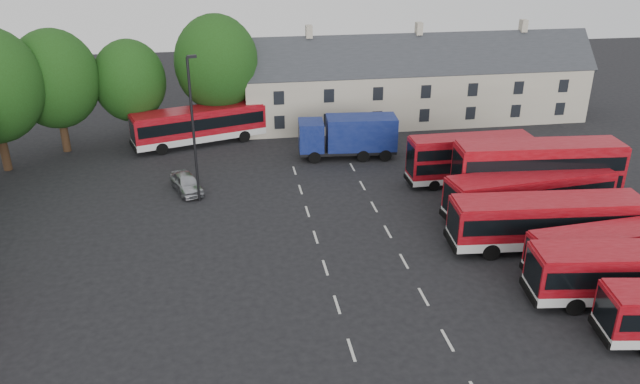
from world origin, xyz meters
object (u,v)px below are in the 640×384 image
Objects in this scene: bus_dd_south at (537,171)px; lamppost at (193,127)px; box_truck at (349,135)px; silver_car at (186,183)px.

lamppost is at bearing 173.31° from bus_dd_south.
box_truck is (-11.53, 12.02, -0.72)m from bus_dd_south.
box_truck is at bearing 138.02° from bus_dd_south.
silver_car is at bearing -154.34° from box_truck.
box_truck reaches higher than silver_car.
lamppost is (-24.49, 4.71, 3.06)m from bus_dd_south.
bus_dd_south is at bearing -34.24° from silver_car.
bus_dd_south reaches higher than silver_car.
bus_dd_south is 2.85× the size of silver_car.
bus_dd_south is 25.12m from lamppost.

